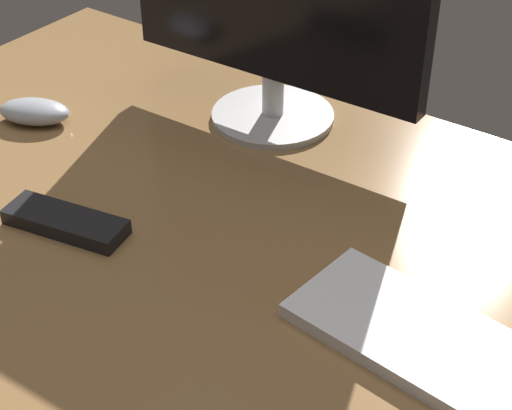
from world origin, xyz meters
TOP-DOWN VIEW (x-y plane):
  - desk at (0.00, 0.00)cm, footprint 140.00×84.00cm
  - keyboard at (31.57, -5.42)cm, footprint 37.50×17.57cm
  - computer_mouse at (-43.58, 4.10)cm, footprint 13.09×10.66cm
  - tv_remote at (-19.16, -12.83)cm, footprint 17.38×8.63cm

SIDE VIEW (x-z plane):
  - desk at x=0.00cm, z-range 0.00..2.00cm
  - keyboard at x=31.57cm, z-range 2.00..3.79cm
  - tv_remote at x=-19.16cm, z-range 2.00..4.08cm
  - computer_mouse at x=-43.58cm, z-range 2.00..5.50cm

